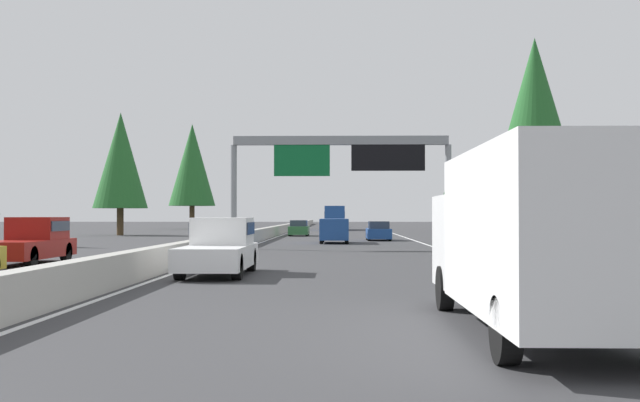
{
  "coord_description": "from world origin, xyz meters",
  "views": [
    {
      "loc": [
        -4.18,
        -5.75,
        1.94
      ],
      "look_at": [
        46.32,
        -4.53,
        2.86
      ],
      "focal_mm": 43.56,
      "sensor_mm": 36.0,
      "label": 1
    }
  ],
  "objects_px": {
    "minivan_mid_right": "(334,229)",
    "conifer_right_far": "(453,188)",
    "sedan_mid_left": "(299,229)",
    "sign_gantry_overhead": "(344,159)",
    "box_truck_distant_b": "(536,235)",
    "conifer_right_near": "(535,119)",
    "conifer_right_mid": "(537,153)",
    "conifer_left_far": "(192,165)",
    "oncoming_near": "(32,241)",
    "pickup_mid_center": "(220,246)",
    "sedan_far_left": "(379,232)",
    "bus_far_center": "(335,217)",
    "conifer_left_mid": "(120,160)",
    "sedan_near_center": "(335,223)"
  },
  "relations": [
    {
      "from": "conifer_left_far",
      "to": "box_truck_distant_b",
      "type": "bearing_deg",
      "value": -165.99
    },
    {
      "from": "bus_far_center",
      "to": "conifer_left_far",
      "type": "height_order",
      "value": "conifer_left_far"
    },
    {
      "from": "bus_far_center",
      "to": "conifer_right_near",
      "type": "xyz_separation_m",
      "value": [
        -54.13,
        -12.56,
        6.11
      ]
    },
    {
      "from": "sedan_far_left",
      "to": "oncoming_near",
      "type": "height_order",
      "value": "oncoming_near"
    },
    {
      "from": "conifer_left_mid",
      "to": "sedan_mid_left",
      "type": "bearing_deg",
      "value": -96.49
    },
    {
      "from": "sign_gantry_overhead",
      "to": "sedan_mid_left",
      "type": "xyz_separation_m",
      "value": [
        27.79,
        4.0,
        -4.47
      ]
    },
    {
      "from": "box_truck_distant_b",
      "to": "conifer_right_mid",
      "type": "bearing_deg",
      "value": -14.31
    },
    {
      "from": "oncoming_near",
      "to": "box_truck_distant_b",
      "type": "bearing_deg",
      "value": 40.84
    },
    {
      "from": "sedan_near_center",
      "to": "conifer_right_mid",
      "type": "xyz_separation_m",
      "value": [
        -60.29,
        -17.34,
        6.53
      ]
    },
    {
      "from": "sign_gantry_overhead",
      "to": "oncoming_near",
      "type": "distance_m",
      "value": 19.05
    },
    {
      "from": "sedan_mid_left",
      "to": "oncoming_near",
      "type": "distance_m",
      "value": 42.34
    },
    {
      "from": "sedan_far_left",
      "to": "sedan_near_center",
      "type": "relative_size",
      "value": 1.0
    },
    {
      "from": "conifer_right_mid",
      "to": "conifer_left_mid",
      "type": "bearing_deg",
      "value": 77.69
    },
    {
      "from": "sedan_mid_left",
      "to": "conifer_right_far",
      "type": "bearing_deg",
      "value": -44.46
    },
    {
      "from": "conifer_right_near",
      "to": "conifer_right_mid",
      "type": "xyz_separation_m",
      "value": [
        18.16,
        -4.73,
        -0.61
      ]
    },
    {
      "from": "sedan_mid_left",
      "to": "conifer_right_near",
      "type": "xyz_separation_m",
      "value": [
        -24.44,
        -15.76,
        7.14
      ]
    },
    {
      "from": "sign_gantry_overhead",
      "to": "oncoming_near",
      "type": "relative_size",
      "value": 2.26
    },
    {
      "from": "sedan_far_left",
      "to": "sedan_mid_left",
      "type": "distance_m",
      "value": 14.31
    },
    {
      "from": "sign_gantry_overhead",
      "to": "sedan_mid_left",
      "type": "height_order",
      "value": "sign_gantry_overhead"
    },
    {
      "from": "pickup_mid_center",
      "to": "sedan_far_left",
      "type": "xyz_separation_m",
      "value": [
        34.24,
        -6.95,
        -0.23
      ]
    },
    {
      "from": "sign_gantry_overhead",
      "to": "minivan_mid_right",
      "type": "distance_m",
      "value": 10.38
    },
    {
      "from": "bus_far_center",
      "to": "conifer_right_near",
      "type": "relative_size",
      "value": 0.89
    },
    {
      "from": "conifer_right_near",
      "to": "box_truck_distant_b",
      "type": "bearing_deg",
      "value": 165.85
    },
    {
      "from": "conifer_left_far",
      "to": "conifer_right_far",
      "type": "bearing_deg",
      "value": -119.21
    },
    {
      "from": "pickup_mid_center",
      "to": "sedan_mid_left",
      "type": "height_order",
      "value": "pickup_mid_center"
    },
    {
      "from": "conifer_right_far",
      "to": "sedan_far_left",
      "type": "bearing_deg",
      "value": 161.24
    },
    {
      "from": "sedan_near_center",
      "to": "conifer_right_mid",
      "type": "bearing_deg",
      "value": -163.95
    },
    {
      "from": "pickup_mid_center",
      "to": "oncoming_near",
      "type": "bearing_deg",
      "value": 57.25
    },
    {
      "from": "conifer_left_far",
      "to": "conifer_right_near",
      "type": "bearing_deg",
      "value": -151.67
    },
    {
      "from": "box_truck_distant_b",
      "to": "sedan_far_left",
      "type": "distance_m",
      "value": 46.81
    },
    {
      "from": "sign_gantry_overhead",
      "to": "pickup_mid_center",
      "type": "relative_size",
      "value": 2.26
    },
    {
      "from": "sign_gantry_overhead",
      "to": "sedan_far_left",
      "type": "bearing_deg",
      "value": -10.34
    },
    {
      "from": "sedan_far_left",
      "to": "box_truck_distant_b",
      "type": "bearing_deg",
      "value": -179.78
    },
    {
      "from": "minivan_mid_right",
      "to": "sedan_mid_left",
      "type": "relative_size",
      "value": 1.14
    },
    {
      "from": "sedan_mid_left",
      "to": "conifer_right_mid",
      "type": "height_order",
      "value": "conifer_right_mid"
    },
    {
      "from": "sign_gantry_overhead",
      "to": "pickup_mid_center",
      "type": "height_order",
      "value": "sign_gantry_overhead"
    },
    {
      "from": "sedan_far_left",
      "to": "conifer_left_far",
      "type": "bearing_deg",
      "value": 25.9
    },
    {
      "from": "minivan_mid_right",
      "to": "bus_far_center",
      "type": "bearing_deg",
      "value": 0.24
    },
    {
      "from": "bus_far_center",
      "to": "conifer_left_mid",
      "type": "distance_m",
      "value": 34.94
    },
    {
      "from": "minivan_mid_right",
      "to": "conifer_right_far",
      "type": "distance_m",
      "value": 38.24
    },
    {
      "from": "box_truck_distant_b",
      "to": "bus_far_center",
      "type": "height_order",
      "value": "bus_far_center"
    },
    {
      "from": "box_truck_distant_b",
      "to": "sedan_mid_left",
      "type": "bearing_deg",
      "value": 6.67
    },
    {
      "from": "sedan_near_center",
      "to": "oncoming_near",
      "type": "bearing_deg",
      "value": 173.0
    },
    {
      "from": "bus_far_center",
      "to": "conifer_right_mid",
      "type": "relative_size",
      "value": 0.97
    },
    {
      "from": "bus_far_center",
      "to": "conifer_right_far",
      "type": "relative_size",
      "value": 1.38
    },
    {
      "from": "minivan_mid_right",
      "to": "sign_gantry_overhead",
      "type": "bearing_deg",
      "value": -176.38
    },
    {
      "from": "conifer_right_far",
      "to": "conifer_right_near",
      "type": "bearing_deg",
      "value": 178.44
    },
    {
      "from": "sign_gantry_overhead",
      "to": "conifer_right_far",
      "type": "xyz_separation_m",
      "value": [
        45.01,
        -12.9,
        -0.09
      ]
    },
    {
      "from": "sign_gantry_overhead",
      "to": "box_truck_distant_b",
      "type": "distance_m",
      "value": 31.96
    },
    {
      "from": "sedan_far_left",
      "to": "conifer_left_mid",
      "type": "xyz_separation_m",
      "value": [
        14.59,
        24.11,
        6.54
      ]
    }
  ]
}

